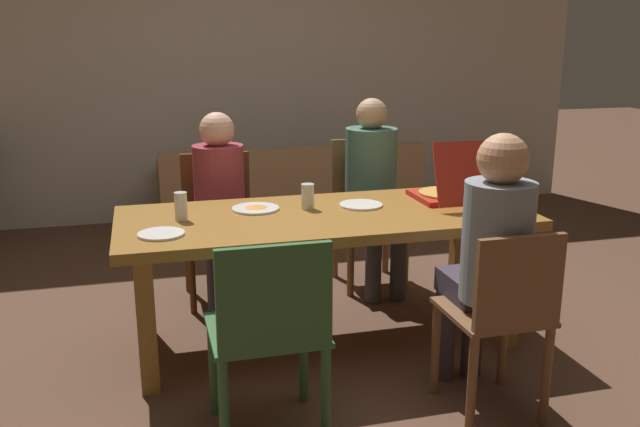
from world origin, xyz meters
name	(u,v)px	position (x,y,z in m)	size (l,w,h in m)	color
ground_plane	(325,341)	(0.00, 0.00, 0.00)	(20.00, 20.00, 0.00)	brown
back_wall	(240,60)	(0.00, 2.85, 1.39)	(6.46, 0.12, 2.79)	beige
dining_table	(325,229)	(0.00, 0.00, 0.64)	(2.11, 0.87, 0.72)	olive
chair_0	(366,207)	(0.52, 0.87, 0.51)	(0.43, 0.42, 0.95)	brown
person_0	(373,180)	(0.52, 0.73, 0.72)	(0.33, 0.53, 1.23)	#3B3B42
chair_1	(219,217)	(-0.46, 0.85, 0.51)	(0.45, 0.42, 0.90)	#593418
person_1	(221,195)	(-0.46, 0.70, 0.69)	(0.31, 0.51, 1.17)	#383B4E
chair_2	(502,314)	(0.52, -0.91, 0.48)	(0.40, 0.41, 0.85)	brown
person_2	(490,250)	(0.52, -0.77, 0.72)	(0.30, 0.49, 1.23)	#3C333F
chair_3	(270,330)	(-0.46, -0.85, 0.49)	(0.46, 0.44, 0.88)	#336134
pizza_box_0	(449,192)	(0.73, 0.09, 0.77)	(0.34, 0.46, 0.35)	#B1281C
plate_0	(361,205)	(0.23, 0.10, 0.73)	(0.23, 0.23, 0.01)	white
plate_1	(161,234)	(-0.83, -0.19, 0.73)	(0.21, 0.21, 0.01)	white
plate_2	(255,208)	(-0.33, 0.16, 0.73)	(0.25, 0.25, 0.03)	white
drinking_glass_0	(308,196)	(-0.06, 0.11, 0.79)	(0.07, 0.07, 0.13)	silver
drinking_glass_1	(181,207)	(-0.72, 0.05, 0.79)	(0.06, 0.06, 0.14)	silver
couch	(289,199)	(0.29, 2.20, 0.26)	(2.14, 0.86, 0.75)	#95714B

